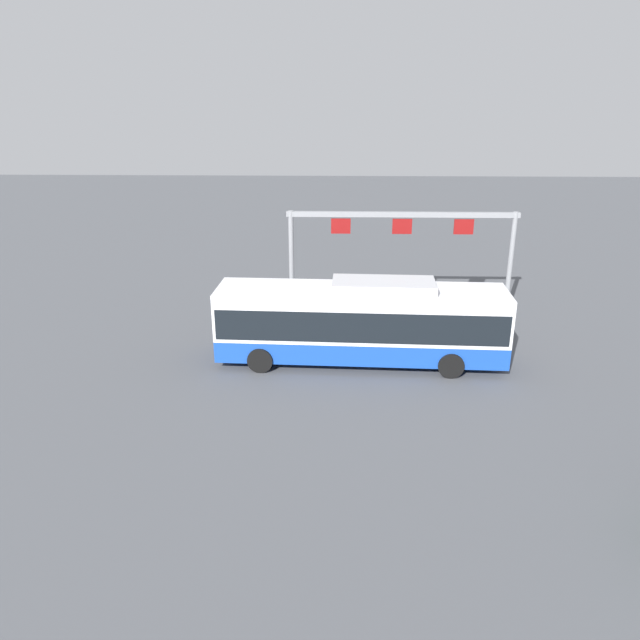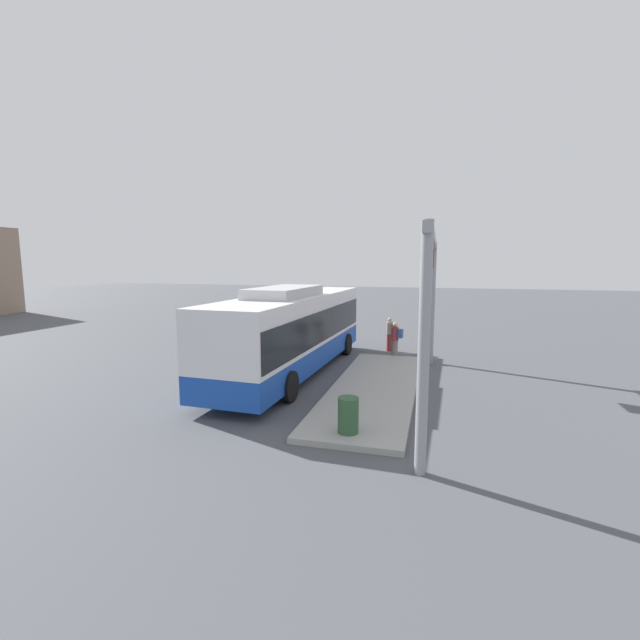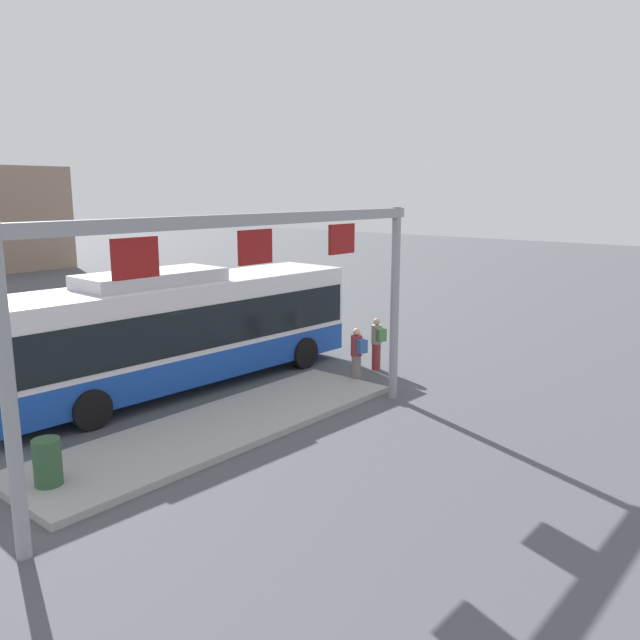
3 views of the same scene
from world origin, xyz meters
The scene contains 7 objects.
ground_plane centered at (0.00, 0.00, 0.00)m, with size 120.00×120.00×0.00m, color #4C4F54.
platform_curb centered at (-1.53, -3.47, 0.08)m, with size 10.00×2.80×0.16m, color #9E9E99.
bus_main centered at (-0.01, 0.00, 1.81)m, with size 11.47×3.03×3.46m.
person_boarding centered at (5.15, -3.26, 0.89)m, with size 0.46×0.59×1.67m.
person_waiting_near centered at (3.56, -3.68, 0.89)m, with size 0.43×0.58×1.67m.
platform_sign_gantry centered at (-2.02, -5.24, 3.82)m, with size 10.68×0.24×5.20m.
trash_bin centered at (-5.81, -3.43, 0.61)m, with size 0.52×0.52×0.90m, color #2D5133.
Camera 2 is at (-15.85, -5.48, 4.38)m, focal length 24.07 mm.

